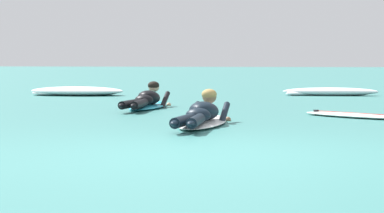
{
  "coord_description": "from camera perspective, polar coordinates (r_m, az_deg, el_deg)",
  "views": [
    {
      "loc": [
        1.12,
        -7.25,
        0.94
      ],
      "look_at": [
        -0.84,
        4.77,
        0.16
      ],
      "focal_mm": 71.02,
      "sensor_mm": 36.0,
      "label": 1
    }
  ],
  "objects": [
    {
      "name": "ground_plane",
      "position": [
        17.32,
        5.54,
        0.56
      ],
      "size": [
        120.0,
        120.0,
        0.0
      ],
      "primitive_type": "plane",
      "color": "#387A75"
    },
    {
      "name": "whitewater_mid_right",
      "position": [
        19.11,
        -8.62,
        1.14
      ],
      "size": [
        2.36,
        1.1,
        0.22
      ],
      "color": "white",
      "rests_on": "ground"
    },
    {
      "name": "surfer_near",
      "position": [
        10.44,
        0.76,
        -0.71
      ],
      "size": [
        0.64,
        2.5,
        0.55
      ],
      "color": "white",
      "rests_on": "ground"
    },
    {
      "name": "surfer_far",
      "position": [
        13.99,
        -3.42,
        0.41
      ],
      "size": [
        0.56,
        2.59,
        0.55
      ],
      "color": "#2DB2D1",
      "rests_on": "ground"
    },
    {
      "name": "drifting_surfboard",
      "position": [
        12.24,
        11.98,
        -0.64
      ],
      "size": [
        1.75,
        1.45,
        0.16
      ],
      "color": "white",
      "rests_on": "ground"
    },
    {
      "name": "whitewater_front",
      "position": [
        19.12,
        10.36,
        1.09
      ],
      "size": [
        2.38,
        0.73,
        0.2
      ],
      "color": "white",
      "rests_on": "ground"
    }
  ]
}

